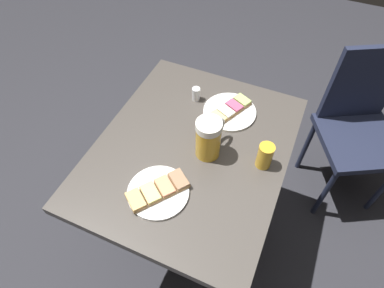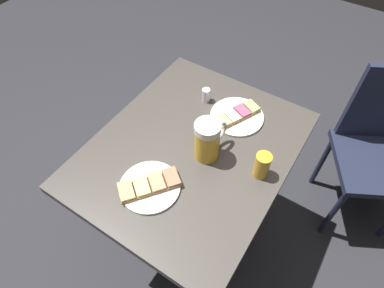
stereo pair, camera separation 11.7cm
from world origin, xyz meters
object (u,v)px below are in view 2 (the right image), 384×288
salt_shaker (206,95)px  cafe_chair (378,144)px  plate_near (237,116)px  beer_glass_small (262,165)px  plate_far (150,186)px  beer_mug (209,139)px

salt_shaker → cafe_chair: cafe_chair is taller
plate_near → cafe_chair: size_ratio=0.24×
beer_glass_small → cafe_chair: bearing=-119.4°
salt_shaker → cafe_chair: 0.89m
salt_shaker → plate_far: bearing=97.5°
plate_far → salt_shaker: (0.06, -0.46, 0.02)m
plate_near → plate_far: 0.45m
cafe_chair → beer_mug: bearing=21.5°
beer_glass_small → salt_shaker: size_ratio=1.70×
plate_near → beer_glass_small: beer_glass_small is taller
beer_glass_small → cafe_chair: 0.81m
beer_mug → salt_shaker: beer_mug is taller
beer_mug → salt_shaker: size_ratio=2.75×
plate_near → salt_shaker: size_ratio=3.62×
beer_mug → beer_glass_small: beer_mug is taller
plate_far → beer_glass_small: size_ratio=2.09×
plate_far → salt_shaker: 0.46m
plate_near → beer_mug: 0.22m
plate_far → cafe_chair: size_ratio=0.24×
plate_near → plate_far: (0.09, 0.44, 0.00)m
beer_glass_small → beer_mug: bearing=6.2°
beer_glass_small → salt_shaker: 0.40m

